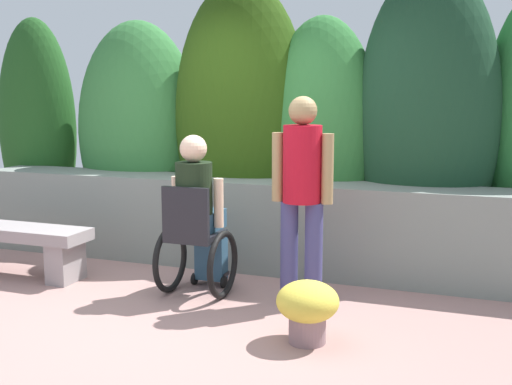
{
  "coord_description": "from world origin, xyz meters",
  "views": [
    {
      "loc": [
        2.17,
        -4.08,
        1.65
      ],
      "look_at": [
        0.4,
        0.72,
        0.85
      ],
      "focal_mm": 44.13,
      "sensor_mm": 36.0,
      "label": 1
    }
  ],
  "objects": [
    {
      "name": "flower_pot_purple_near",
      "position": [
        1.1,
        -0.18,
        0.25
      ],
      "size": [
        0.42,
        0.42,
        0.42
      ],
      "color": "gray",
      "rests_on": "ground"
    },
    {
      "name": "ground_plane",
      "position": [
        0.0,
        0.0,
        0.0
      ],
      "size": [
        11.84,
        11.84,
        0.0
      ],
      "primitive_type": "plane",
      "color": "gray"
    },
    {
      "name": "person_in_wheelchair",
      "position": [
        -0.04,
        0.52,
        0.62
      ],
      "size": [
        0.53,
        0.66,
        1.33
      ],
      "rotation": [
        0.0,
        0.0,
        -0.02
      ],
      "color": "black",
      "rests_on": "ground"
    },
    {
      "name": "hedge_backdrop",
      "position": [
        0.23,
        2.04,
        1.32
      ],
      "size": [
        6.64,
        1.23,
        2.83
      ],
      "color": "#1E4D1D",
      "rests_on": "ground"
    },
    {
      "name": "stone_retaining_wall",
      "position": [
        0.0,
        1.46,
        0.42
      ],
      "size": [
        5.69,
        0.58,
        0.85
      ],
      "primitive_type": "cube",
      "color": "gray",
      "rests_on": "ground"
    },
    {
      "name": "stone_bench",
      "position": [
        -1.9,
        0.42,
        0.31
      ],
      "size": [
        1.57,
        0.4,
        0.46
      ],
      "rotation": [
        0.0,
        0.0,
        -0.11
      ],
      "color": "gray",
      "rests_on": "ground"
    },
    {
      "name": "person_standing_companion",
      "position": [
        0.84,
        0.56,
        0.94
      ],
      "size": [
        0.49,
        0.3,
        1.64
      ],
      "rotation": [
        0.0,
        0.0,
        0.08
      ],
      "color": "#3F3E70",
      "rests_on": "ground"
    }
  ]
}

